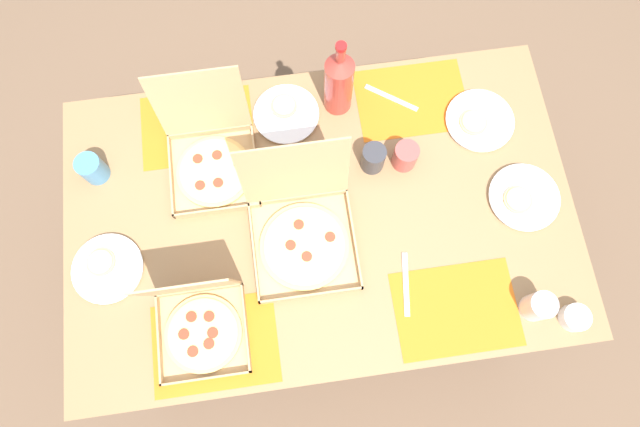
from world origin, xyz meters
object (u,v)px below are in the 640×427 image
at_px(cup_clear_left, 92,169).
at_px(plate_near_left, 523,198).
at_px(cup_clear_right, 373,158).
at_px(pizza_box_center, 211,157).
at_px(plate_near_right, 479,121).
at_px(plate_middle, 107,268).
at_px(soda_bottle, 339,82).
at_px(condiment_bowl, 575,318).
at_px(pizza_box_corner_left, 200,324).
at_px(cup_dark, 538,306).
at_px(pizza_box_corner_right, 302,230).
at_px(cup_red, 405,156).
at_px(plate_far_right, 286,114).

bearing_deg(cup_clear_left, plate_near_left, -11.60).
relative_size(plate_near_left, cup_clear_right, 2.24).
relative_size(pizza_box_center, cup_clear_right, 3.22).
bearing_deg(plate_near_right, plate_middle, -165.28).
relative_size(soda_bottle, condiment_bowl, 4.04).
bearing_deg(condiment_bowl, cup_clear_right, 131.67).
bearing_deg(cup_clear_right, plate_near_right, 14.59).
relative_size(pizza_box_corner_left, plate_near_right, 1.30).
relative_size(cup_dark, cup_clear_right, 0.98).
distance_m(plate_near_right, cup_clear_right, 0.38).
height_order(plate_middle, cup_clear_right, cup_clear_right).
bearing_deg(cup_dark, pizza_box_corner_left, 174.89).
bearing_deg(cup_dark, condiment_bowl, -22.74).
height_order(soda_bottle, cup_clear_right, soda_bottle).
bearing_deg(plate_near_left, plate_middle, -178.15).
relative_size(pizza_box_corner_left, cup_clear_right, 2.94).
distance_m(plate_near_left, cup_clear_right, 0.48).
xyz_separation_m(plate_near_right, soda_bottle, (-0.44, 0.13, 0.12)).
relative_size(plate_near_left, condiment_bowl, 2.75).
relative_size(plate_near_left, cup_dark, 2.29).
bearing_deg(cup_clear_left, plate_near_right, 0.33).
height_order(pizza_box_corner_right, cup_red, pizza_box_corner_right).
bearing_deg(plate_middle, pizza_box_center, 40.83).
height_order(pizza_box_center, condiment_bowl, pizza_box_center).
distance_m(pizza_box_corner_right, plate_near_left, 0.69).
bearing_deg(soda_bottle, cup_red, -53.00).
xyz_separation_m(pizza_box_corner_left, cup_dark, (0.96, -0.09, 0.00)).
xyz_separation_m(cup_clear_left, condiment_bowl, (1.36, -0.65, -0.02)).
bearing_deg(plate_middle, soda_bottle, 30.53).
bearing_deg(condiment_bowl, cup_red, 125.64).
bearing_deg(pizza_box_corner_right, condiment_bowl, -25.81).
bearing_deg(plate_middle, plate_near_left, 1.85).
height_order(cup_clear_left, cup_red, same).
xyz_separation_m(pizza_box_center, cup_clear_right, (0.50, -0.08, 0.00)).
height_order(pizza_box_corner_right, pizza_box_corner_left, pizza_box_corner_right).
bearing_deg(pizza_box_corner_right, cup_dark, -26.31).
height_order(pizza_box_corner_right, condiment_bowl, pizza_box_corner_right).
bearing_deg(soda_bottle, pizza_box_center, -159.92).
xyz_separation_m(pizza_box_corner_right, cup_clear_left, (-0.61, 0.29, -0.01)).
relative_size(pizza_box_center, soda_bottle, 0.98).
xyz_separation_m(pizza_box_corner_left, plate_far_right, (0.32, 0.64, -0.04)).
height_order(pizza_box_corner_left, soda_bottle, soda_bottle).
relative_size(cup_clear_left, condiment_bowl, 1.15).
height_order(cup_clear_right, condiment_bowl, cup_clear_right).
relative_size(pizza_box_corner_right, cup_dark, 3.56).
relative_size(cup_clear_right, cup_red, 1.08).
xyz_separation_m(plate_near_left, cup_dark, (-0.06, -0.33, 0.04)).
bearing_deg(plate_near_right, cup_dark, -87.97).
height_order(plate_middle, cup_clear_left, cup_clear_left).
xyz_separation_m(plate_middle, cup_clear_left, (-0.02, 0.31, 0.04)).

